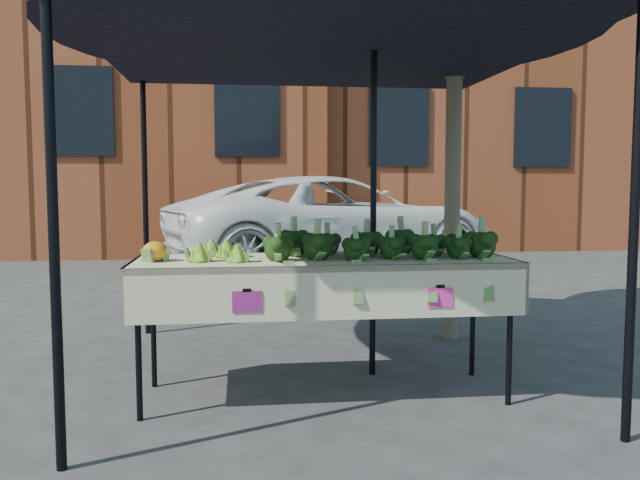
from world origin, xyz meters
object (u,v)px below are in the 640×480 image
at_px(canopy, 323,185).
at_px(vehicle, 333,102).
at_px(table, 324,327).
at_px(street_tree, 454,111).

height_order(canopy, vehicle, vehicle).
height_order(table, canopy, canopy).
xyz_separation_m(canopy, vehicle, (0.93, 6.06, 1.37)).
distance_m(canopy, vehicle, 6.28).
bearing_deg(street_tree, canopy, -143.89).
height_order(table, street_tree, street_tree).
relative_size(table, vehicle, 0.44).
xyz_separation_m(canopy, street_tree, (1.27, 0.92, 0.65)).
bearing_deg(vehicle, street_tree, 165.55).
height_order(canopy, street_tree, street_tree).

